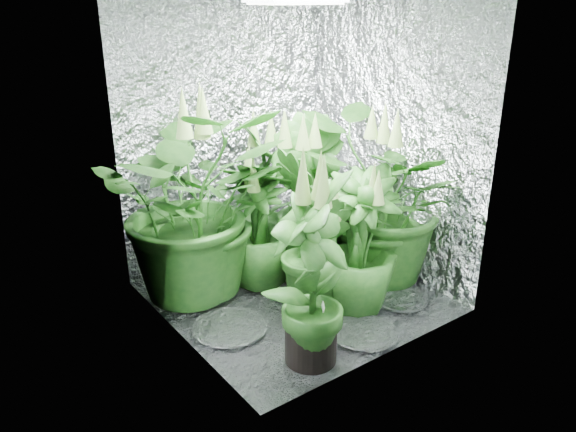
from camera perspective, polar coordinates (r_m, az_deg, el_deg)
The scene contains 12 objects.
ground at distance 3.69m, azimuth 0.67°, elevation -8.13°, with size 1.60×1.60×0.00m, color silver.
walls at distance 3.32m, azimuth 0.75°, elevation 7.08°, with size 1.62×1.62×2.00m.
plant_a at distance 3.48m, azimuth -9.70°, elevation 1.33°, with size 1.38×1.38×1.35m.
plant_b at distance 4.00m, azimuth -2.36°, elevation 2.24°, with size 0.70×0.70×1.11m.
plant_c at distance 3.65m, azimuth 1.95°, elevation 1.07°, with size 0.65×0.65×1.19m.
plant_d at distance 3.66m, azimuth -2.95°, elevation -0.89°, with size 0.68×0.68×0.95m.
plant_e at distance 3.66m, azimuth 9.75°, elevation 1.39°, with size 1.15×1.15×1.23m.
plant_f at distance 2.84m, azimuth 2.45°, elevation -5.68°, with size 0.77×0.77×1.14m.
plant_g at distance 3.35m, azimuth 2.74°, elevation -4.01°, with size 0.57×0.57×0.85m.
plant_h at distance 3.38m, azimuth 7.13°, elevation -3.07°, with size 0.66×0.66×0.94m.
circulation_fan at distance 4.23m, azimuth 4.15°, elevation -1.93°, with size 0.16×0.30×0.35m.
plant_label at distance 2.96m, azimuth 3.65°, elevation -9.50°, with size 0.05×0.01×0.08m, color white.
Camera 1 is at (-1.94, -2.56, 1.82)m, focal length 35.00 mm.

